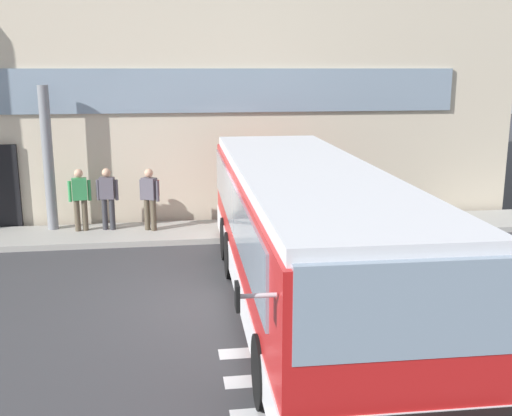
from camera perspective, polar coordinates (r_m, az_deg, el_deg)
The scene contains 9 objects.
ground_plane at distance 12.14m, azimuth -3.49°, elevation -8.48°, with size 80.00×90.00×0.02m, color #353538.
bay_paint_stripes at distance 8.82m, azimuth 12.68°, elevation -17.45°, with size 4.40×3.96×0.01m.
terminal_building at distance 22.86m, azimuth -7.79°, elevation 10.62°, with size 20.53×13.80×7.08m.
boarding_curb at distance 16.67m, azimuth -4.87°, elevation -2.20°, with size 22.73×2.00×0.15m, color #9E9B93.
entry_support_column at distance 17.13m, azimuth -18.83°, elevation 4.37°, with size 0.28×0.28×3.84m, color slate.
bus_main_foreground at distance 11.25m, azimuth 4.58°, elevation -3.02°, with size 3.21×10.75×2.70m.
passenger_near_column at distance 16.86m, azimuth -16.10°, elevation 1.01°, with size 0.58×0.28×1.68m.
passenger_by_doorway at distance 16.80m, azimuth -13.68°, elevation 1.12°, with size 0.58×0.28×1.68m.
passenger_at_curb_edge at distance 16.52m, azimuth -9.85°, elevation 1.22°, with size 0.52×0.49×1.68m.
Camera 1 is at (-0.88, -11.27, 4.42)m, focal length 42.88 mm.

